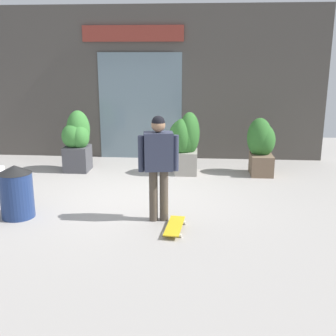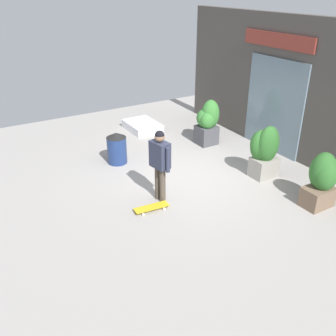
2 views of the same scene
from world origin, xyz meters
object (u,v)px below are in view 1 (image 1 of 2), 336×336
object	(u,v)px
skateboarder	(158,158)
trash_bin	(16,191)
planter_box_right	(185,141)
planter_box_mid	(261,145)
planter_box_left	(77,140)
skateboard	(175,226)

from	to	relation	value
skateboarder	trash_bin	world-z (taller)	skateboarder
planter_box_right	planter_box_mid	size ratio (longest dim) A/B	1.10
planter_box_mid	planter_box_left	bearing A→B (deg)	-179.36
planter_box_left	planter_box_mid	distance (m)	3.95
skateboarder	planter_box_mid	xyz separation A→B (m)	(1.90, 2.79, -0.34)
skateboard	skateboarder	bearing A→B (deg)	-139.24
skateboarder	planter_box_mid	size ratio (longest dim) A/B	1.35
skateboarder	planter_box_left	distance (m)	3.44
planter_box_right	trash_bin	bearing A→B (deg)	-132.85
skateboard	planter_box_right	bearing A→B (deg)	-175.90
skateboarder	trash_bin	xyz separation A→B (m)	(-2.21, -0.04, -0.56)
skateboarder	planter_box_right	size ratio (longest dim) A/B	1.22
planter_box_left	planter_box_right	size ratio (longest dim) A/B	1.00
skateboarder	skateboard	bearing A→B (deg)	26.35
planter_box_mid	skateboard	bearing A→B (deg)	-117.39
trash_bin	planter_box_left	bearing A→B (deg)	86.70
skateboard	trash_bin	world-z (taller)	trash_bin
planter_box_left	skateboard	bearing A→B (deg)	-53.37
skateboarder	planter_box_right	xyz separation A→B (m)	(0.30, 2.67, -0.26)
skateboard	planter_box_left	size ratio (longest dim) A/B	0.58
planter_box_right	planter_box_mid	xyz separation A→B (m)	(1.60, 0.12, -0.08)
planter_box_left	trash_bin	size ratio (longest dim) A/B	1.57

